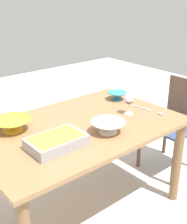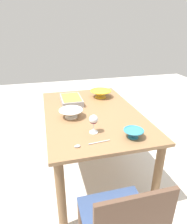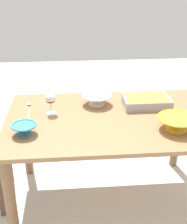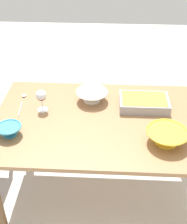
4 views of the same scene
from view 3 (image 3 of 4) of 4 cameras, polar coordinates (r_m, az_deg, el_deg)
The scene contains 8 objects.
ground_plane at distance 2.53m, azimuth 2.82°, elevation -16.03°, with size 8.00×8.00×0.00m, color beige.
dining_table at distance 2.16m, azimuth 3.17°, elevation -3.58°, with size 1.47×0.94×0.74m.
wine_glass at distance 2.13m, azimuth -8.19°, elevation 2.34°, with size 0.07×0.07×0.16m.
casserole_dish at distance 2.30m, azimuth 10.03°, elevation 2.05°, with size 0.35×0.22×0.07m.
mixing_bowl at distance 2.28m, azimuth 0.57°, elevation 2.51°, with size 0.23×0.23×0.08m.
small_bowl at distance 2.00m, azimuth 15.56°, elevation -1.95°, with size 0.26×0.26×0.09m.
serving_bowl at distance 1.92m, azimuth -13.05°, elevation -3.10°, with size 0.16×0.16×0.07m.
serving_spoon at distance 2.28m, azimuth -12.17°, elevation 0.82°, with size 0.05×0.28×0.01m.
Camera 3 is at (0.28, 1.87, 1.68)m, focal length 48.13 mm.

